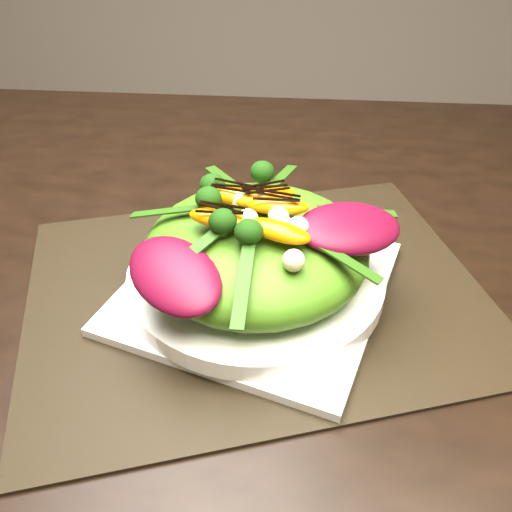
# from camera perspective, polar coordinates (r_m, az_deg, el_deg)

# --- Properties ---
(dining_table) EXTENTS (1.60, 0.90, 0.75)m
(dining_table) POSITION_cam_1_polar(r_m,az_deg,el_deg) (0.70, -24.99, 0.63)
(dining_table) COLOR black
(dining_table) RESTS_ON floor
(placemat) EXTENTS (0.53, 0.46, 0.00)m
(placemat) POSITION_cam_1_polar(r_m,az_deg,el_deg) (0.55, 0.00, -3.70)
(placemat) COLOR black
(placemat) RESTS_ON dining_table
(plate_base) EXTENTS (0.30, 0.30, 0.01)m
(plate_base) POSITION_cam_1_polar(r_m,az_deg,el_deg) (0.54, 0.00, -3.19)
(plate_base) COLOR white
(plate_base) RESTS_ON placemat
(salad_bowl) EXTENTS (0.33, 0.33, 0.02)m
(salad_bowl) POSITION_cam_1_polar(r_m,az_deg,el_deg) (0.53, 0.00, -2.06)
(salad_bowl) COLOR white
(salad_bowl) RESTS_ON plate_base
(lettuce_mound) EXTENTS (0.27, 0.27, 0.07)m
(lettuce_mound) POSITION_cam_1_polar(r_m,az_deg,el_deg) (0.51, 0.00, 0.83)
(lettuce_mound) COLOR #467315
(lettuce_mound) RESTS_ON salad_bowl
(radicchio_leaf) EXTENTS (0.12, 0.10, 0.02)m
(radicchio_leaf) POSITION_cam_1_polar(r_m,az_deg,el_deg) (0.49, 9.80, 2.92)
(radicchio_leaf) COLOR #4A071B
(radicchio_leaf) RESTS_ON lettuce_mound
(orange_segment) EXTENTS (0.06, 0.04, 0.02)m
(orange_segment) POSITION_cam_1_polar(r_m,az_deg,el_deg) (0.51, -2.08, 6.45)
(orange_segment) COLOR #C66503
(orange_segment) RESTS_ON lettuce_mound
(broccoli_floret) EXTENTS (0.04, 0.04, 0.03)m
(broccoli_floret) POSITION_cam_1_polar(r_m,az_deg,el_deg) (0.52, -6.56, 7.28)
(broccoli_floret) COLOR black
(broccoli_floret) RESTS_ON lettuce_mound
(macadamia_nut) EXTENTS (0.02, 0.02, 0.02)m
(macadamia_nut) POSITION_cam_1_polar(r_m,az_deg,el_deg) (0.46, 3.82, 2.11)
(macadamia_nut) COLOR #F6EFAD
(macadamia_nut) RESTS_ON lettuce_mound
(balsamic_drizzle) EXTENTS (0.04, 0.01, 0.00)m
(balsamic_drizzle) POSITION_cam_1_polar(r_m,az_deg,el_deg) (0.51, -2.10, 7.25)
(balsamic_drizzle) COLOR black
(balsamic_drizzle) RESTS_ON orange_segment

